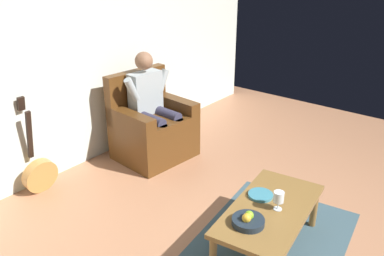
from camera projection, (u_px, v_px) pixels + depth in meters
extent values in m
plane|color=#A97250|center=(317.00, 254.00, 3.36)|extent=(6.91, 6.91, 0.00)
cube|color=silver|center=(85.00, 54.00, 4.49)|extent=(6.16, 0.06, 2.53)
cube|color=#38505A|center=(266.00, 248.00, 3.42)|extent=(1.97, 1.40, 0.01)
cube|color=#502E12|center=(155.00, 140.00, 4.89)|extent=(0.91, 0.80, 0.43)
cube|color=#502E12|center=(157.00, 121.00, 4.75)|extent=(0.59, 0.65, 0.10)
cube|color=#502E12|center=(175.00, 107.00, 4.99)|extent=(0.22, 0.74, 0.24)
cube|color=#502E12|center=(130.00, 123.00, 4.53)|extent=(0.22, 0.74, 0.24)
cube|color=#502E12|center=(137.00, 94.00, 4.88)|extent=(0.85, 0.20, 0.60)
cube|color=#9AA3A5|center=(145.00, 93.00, 4.75)|extent=(0.41, 0.22, 0.51)
sphere|color=brown|center=(144.00, 61.00, 4.59)|extent=(0.21, 0.21, 0.21)
cylinder|color=#343247|center=(166.00, 114.00, 4.79)|extent=(0.17, 0.43, 0.13)
cylinder|color=#343247|center=(179.00, 140.00, 4.77)|extent=(0.13, 0.13, 0.53)
cylinder|color=#9AA3A5|center=(162.00, 81.00, 4.82)|extent=(0.21, 0.11, 0.29)
cylinder|color=#343247|center=(150.00, 120.00, 4.63)|extent=(0.17, 0.43, 0.13)
cylinder|color=#343247|center=(163.00, 147.00, 4.60)|extent=(0.13, 0.13, 0.53)
cylinder|color=#9AA3A5|center=(132.00, 89.00, 4.52)|extent=(0.21, 0.11, 0.29)
cube|color=brown|center=(270.00, 210.00, 3.27)|extent=(1.20, 0.72, 0.04)
cylinder|color=brown|center=(314.00, 208.00, 3.64)|extent=(0.06, 0.06, 0.37)
cylinder|color=brown|center=(265.00, 193.00, 3.87)|extent=(0.06, 0.06, 0.37)
cylinder|color=#BA8140|center=(40.00, 176.00, 4.18)|extent=(0.36, 0.16, 0.38)
cylinder|color=black|center=(43.00, 175.00, 4.15)|extent=(0.10, 0.02, 0.10)
cube|color=black|center=(29.00, 135.00, 4.05)|extent=(0.05, 0.12, 0.53)
cube|color=black|center=(21.00, 104.00, 3.95)|extent=(0.07, 0.05, 0.14)
cylinder|color=silver|center=(278.00, 209.00, 3.24)|extent=(0.07, 0.07, 0.01)
cylinder|color=silver|center=(278.00, 205.00, 3.23)|extent=(0.01, 0.01, 0.07)
cylinder|color=silver|center=(279.00, 197.00, 3.20)|extent=(0.08, 0.08, 0.09)
cylinder|color=#590C19|center=(278.00, 200.00, 3.21)|extent=(0.07, 0.07, 0.04)
cylinder|color=#1C2732|center=(248.00, 221.00, 3.05)|extent=(0.25, 0.25, 0.05)
sphere|color=gold|center=(247.00, 218.00, 3.02)|extent=(0.07, 0.07, 0.07)
sphere|color=#7AAC23|center=(249.00, 215.00, 3.05)|extent=(0.07, 0.07, 0.07)
cylinder|color=teal|center=(261.00, 195.00, 3.41)|extent=(0.21, 0.21, 0.02)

